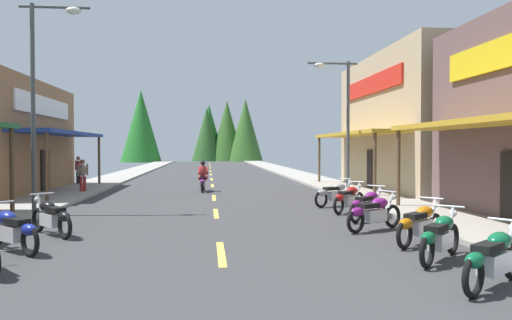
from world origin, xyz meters
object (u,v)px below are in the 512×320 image
Objects in this scene: motorcycle_parked_right_3 at (374,212)px; motorcycle_parked_right_2 at (420,223)px; motorcycle_parked_right_4 at (368,204)px; motorcycle_parked_right_0 at (493,257)px; motorcycle_parked_left_3 at (51,216)px; motorcycle_parked_left_2 at (12,229)px; pedestrian_browsing at (78,169)px; motorcycle_parked_right_6 at (335,193)px; pedestrian_by_shop at (83,174)px; motorcycle_parked_right_1 at (440,236)px; rider_cruising_lead at (203,179)px; streetlamp_right at (340,108)px; motorcycle_parked_right_5 at (349,198)px; streetlamp_left at (43,79)px.

motorcycle_parked_right_2 is at bearing -109.47° from motorcycle_parked_right_3.
motorcycle_parked_right_0 is at bearing -136.10° from motorcycle_parked_right_4.
motorcycle_parked_left_2 is at bearing 132.68° from motorcycle_parked_left_3.
pedestrian_browsing is at bearing -28.98° from motorcycle_parked_left_3.
motorcycle_parked_right_4 is 0.86× the size of motorcycle_parked_right_6.
motorcycle_parked_right_0 is 1.07× the size of pedestrian_by_shop.
pedestrian_by_shop is (-10.69, 6.12, 0.46)m from motorcycle_parked_right_6.
motorcycle_parked_left_3 is at bearing 148.19° from motorcycle_parked_right_3.
pedestrian_by_shop reaches higher than motorcycle_parked_right_1.
motorcycle_parked_right_4 is at bearing -151.39° from rider_cruising_lead.
motorcycle_parked_left_3 is at bearing 143.91° from pedestrian_by_shop.
streetlamp_right is 7.77m from rider_cruising_lead.
motorcycle_parked_right_1 is 0.99× the size of motorcycle_parked_right_5.
motorcycle_parked_left_3 is (-8.35, 3.57, 0.00)m from motorcycle_parked_right_1.
pedestrian_by_shop is at bearing -39.41° from motorcycle_parked_left_2.
motorcycle_parked_left_2 is at bearing -171.43° from motorcycle_parked_right_6.
motorcycle_parked_right_0 is 5.32m from motorcycle_parked_right_3.
motorcycle_parked_right_6 is at bearing -108.59° from streetlamp_right.
motorcycle_parked_right_2 and motorcycle_parked_right_5 have the same top height.
motorcycle_parked_right_5 and motorcycle_parked_left_2 have the same top height.
pedestrian_by_shop reaches higher than motorcycle_parked_left_3.
motorcycle_parked_right_6 is 8.38m from rider_cruising_lead.
motorcycle_parked_right_0 is at bearing -135.65° from motorcycle_parked_right_2.
pedestrian_browsing reaches higher than motorcycle_parked_right_2.
motorcycle_parked_right_6 is at bearing 42.52° from motorcycle_parked_right_1.
motorcycle_parked_right_3 is at bearing -131.71° from motorcycle_parked_left_3.
rider_cruising_lead is at bearing 68.08° from motorcycle_parked_right_0.
motorcycle_parked_right_6 and motorcycle_parked_left_3 have the same top height.
streetlamp_left is at bearing 99.58° from motorcycle_parked_right_0.
streetlamp_right is at bearing 47.40° from motorcycle_parked_right_0.
rider_cruising_lead is at bearing 96.02° from motorcycle_parked_right_6.
motorcycle_parked_right_0 is 1.11× the size of motorcycle_parked_right_1.
pedestrian_by_shop reaches higher than motorcycle_parked_right_4.
motorcycle_parked_right_3 is (9.66, -3.88, -3.91)m from streetlamp_left.
motorcycle_parked_right_4 is (0.02, 3.66, 0.00)m from motorcycle_parked_right_2.
motorcycle_parked_right_4 is (0.42, 1.76, 0.00)m from motorcycle_parked_right_3.
rider_cruising_lead is (-4.62, 12.05, 0.17)m from motorcycle_parked_right_3.
motorcycle_parked_right_2 is at bearing -157.69° from rider_cruising_lead.
motorcycle_parked_right_6 is 10.11m from motorcycle_parked_left_3.
motorcycle_parked_right_2 is at bearing -137.67° from motorcycle_parked_left_2.
motorcycle_parked_right_1 is at bearing -148.26° from motorcycle_parked_left_2.
streetlamp_right is (11.06, 4.51, -0.47)m from streetlamp_left.
pedestrian_browsing reaches higher than rider_cruising_lead.
motorcycle_parked_right_5 and motorcycle_parked_left_3 have the same top height.
motorcycle_parked_right_0 is 8.96m from motorcycle_parked_right_5.
motorcycle_parked_right_3 is 1.15× the size of motorcycle_parked_right_4.
motorcycle_parked_left_2 is 1.00× the size of pedestrian_by_shop.
pedestrian_browsing is (-11.99, 20.31, 0.50)m from motorcycle_parked_right_1.
motorcycle_parked_left_3 is 11.57m from pedestrian_by_shop.
motorcycle_parked_right_3 is 3.65m from motorcycle_parked_right_5.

